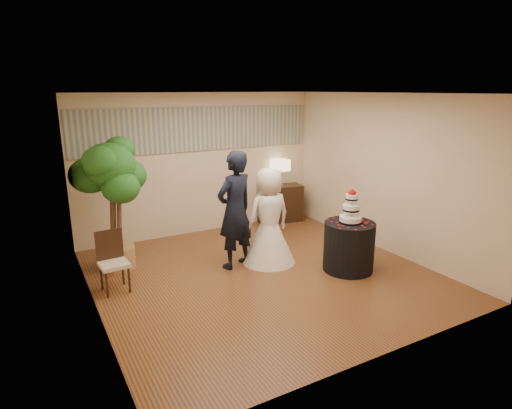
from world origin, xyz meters
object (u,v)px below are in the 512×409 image
console (280,203)px  bride (269,216)px  cake_table (349,246)px  ficus_tree (112,204)px  groom (235,210)px  wedding_cake (351,206)px  table_lamp (280,173)px  side_chair (114,263)px

console → bride: bearing=-117.6°
bride → console: (1.40, 1.88, -0.41)m
cake_table → ficus_tree: 3.85m
groom → wedding_cake: 1.85m
cake_table → table_lamp: (0.45, 2.81, 0.70)m
cake_table → table_lamp: size_ratio=1.40×
wedding_cake → console: size_ratio=0.57×
wedding_cake → side_chair: 3.69m
cake_table → side_chair: size_ratio=0.91×
wedding_cake → table_lamp: size_ratio=0.95×
bride → groom: bearing=-13.1°
bride → table_lamp: 2.36m
groom → wedding_cake: (1.53, -1.03, 0.11)m
console → table_lamp: 0.69m
cake_table → ficus_tree: bearing=149.8°
groom → side_chair: groom is taller
cake_table → side_chair: side_chair is taller
wedding_cake → console: (0.45, 2.81, -0.68)m
cake_table → console: size_ratio=0.83×
bride → table_lamp: bride is taller
groom → bride: size_ratio=1.19×
wedding_cake → cake_table: bearing=0.0°
bride → ficus_tree: (-2.32, 0.98, 0.28)m
groom → wedding_cake: groom is taller
cake_table → wedding_cake: 0.68m
table_lamp → side_chair: table_lamp is taller
table_lamp → wedding_cake: bearing=-99.0°
wedding_cake → side_chair: bearing=163.0°
bride → ficus_tree: ficus_tree is taller
wedding_cake → bride: bearing=136.0°
table_lamp → ficus_tree: bearing=-166.4°
wedding_cake → console: wedding_cake is taller
ficus_tree → side_chair: bearing=-103.2°
bride → ficus_tree: bearing=-25.9°
bride → wedding_cake: 1.36m
groom → table_lamp: size_ratio=3.34×
cake_table → ficus_tree: ficus_tree is taller
groom → side_chair: bearing=-18.3°
ficus_tree → side_chair: size_ratio=2.45×
table_lamp → ficus_tree: (-3.72, -0.90, -0.01)m
bride → cake_table: bride is taller
side_chair → bride: bearing=-6.7°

